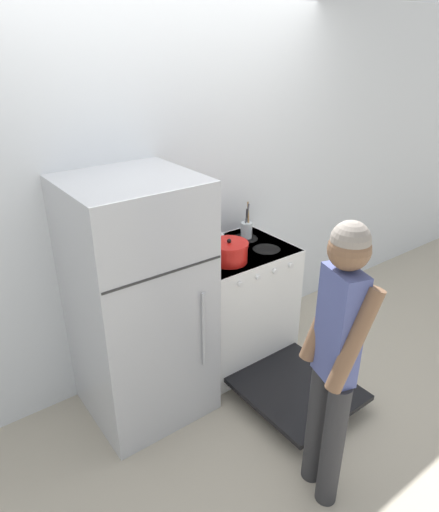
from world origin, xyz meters
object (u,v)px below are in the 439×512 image
object	(u,v)px
stove_range	(240,307)
person	(335,355)
refrigerator	(139,303)
tea_kettle	(209,240)
utensil_jar	(246,229)
dutch_oven_pot	(229,252)

from	to	relation	value
stove_range	person	world-z (taller)	person
person	refrigerator	bearing A→B (deg)	37.89
refrigerator	tea_kettle	xyz separation A→B (m)	(0.65, 0.17, 0.20)
tea_kettle	utensil_jar	world-z (taller)	utensil_jar
refrigerator	stove_range	bearing A→B (deg)	0.56
stove_range	tea_kettle	xyz separation A→B (m)	(-0.16, 0.16, 0.53)
utensil_jar	person	size ratio (longest dim) A/B	0.17
utensil_jar	person	bearing A→B (deg)	-112.73
tea_kettle	utensil_jar	xyz separation A→B (m)	(0.34, 0.01, -0.00)
refrigerator	stove_range	xyz separation A→B (m)	(0.81, 0.01, -0.34)
refrigerator	dutch_oven_pot	world-z (taller)	refrigerator
stove_range	dutch_oven_pot	size ratio (longest dim) A/B	4.45
refrigerator	dutch_oven_pot	distance (m)	0.67
utensil_jar	person	world-z (taller)	person
refrigerator	person	size ratio (longest dim) A/B	1.00
utensil_jar	refrigerator	bearing A→B (deg)	-170.11
tea_kettle	person	xyz separation A→B (m)	(-0.21, -1.32, -0.08)
stove_range	refrigerator	bearing A→B (deg)	-179.44
dutch_oven_pot	tea_kettle	bearing A→B (deg)	86.90
stove_range	tea_kettle	world-z (taller)	tea_kettle
stove_range	tea_kettle	bearing A→B (deg)	134.17
refrigerator	dutch_oven_pot	bearing A→B (deg)	-6.60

